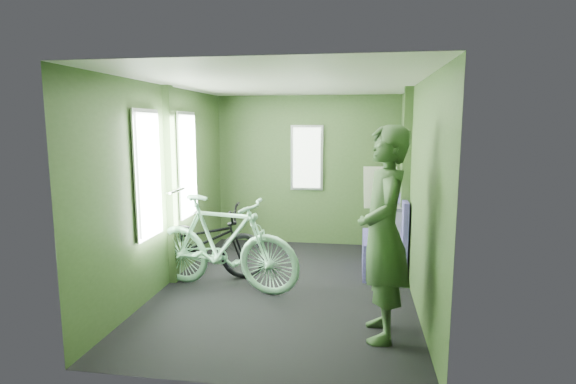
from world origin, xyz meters
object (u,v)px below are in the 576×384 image
object	(u,v)px
passenger	(383,234)
bench_seat	(385,250)
bicycle_black	(199,277)
bicycle_mint	(224,290)
waste_box	(395,240)

from	to	relation	value
passenger	bench_seat	bearing A→B (deg)	171.40
bicycle_black	bench_seat	xyz separation A→B (m)	(2.27, 0.57, 0.29)
passenger	bench_seat	size ratio (longest dim) A/B	1.92
bicycle_mint	waste_box	bearing A→B (deg)	-54.38
passenger	bench_seat	distance (m)	1.90
passenger	bicycle_black	bearing A→B (deg)	-124.04
passenger	bench_seat	world-z (taller)	passenger
bicycle_black	bench_seat	bearing A→B (deg)	-79.63
bicycle_mint	bench_seat	size ratio (longest dim) A/B	1.88
bench_seat	bicycle_mint	bearing A→B (deg)	-153.31
passenger	waste_box	bearing A→B (deg)	167.49
passenger	waste_box	world-z (taller)	passenger
bicycle_black	bicycle_mint	bearing A→B (deg)	-134.16
bicycle_black	bicycle_mint	distance (m)	0.56
passenger	waste_box	xyz separation A→B (m)	(0.25, 1.72, -0.50)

